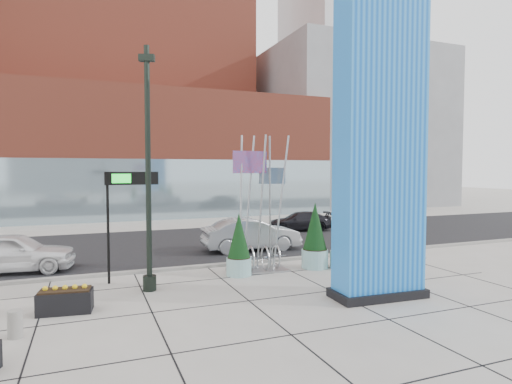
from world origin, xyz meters
name	(u,v)px	position (x,y,z in m)	size (l,w,h in m)	color
ground	(210,296)	(0.00, 0.00, 0.00)	(160.00, 160.00, 0.00)	#9E9991
street_asphalt	(160,245)	(0.00, 10.00, 0.01)	(80.00, 12.00, 0.02)	black
curb_edge	(184,268)	(0.00, 4.00, 0.06)	(80.00, 0.30, 0.12)	gray
tower_podium	(141,155)	(1.00, 27.00, 5.50)	(34.00, 10.00, 11.00)	#A54330
tower_glass_front	(148,190)	(1.00, 22.20, 2.50)	(34.00, 0.60, 5.00)	#8CA5B2
building_grey_parking	(343,130)	(26.00, 32.00, 9.00)	(20.00, 18.00, 18.00)	slate
building_pale_office	(342,28)	(36.00, 48.00, 27.50)	(16.00, 16.00, 55.00)	#B2B7BC
blue_pylon	(380,147)	(5.02, -2.17, 4.87)	(3.09, 1.49, 10.08)	blue
lamp_post	(148,192)	(-1.75, 1.35, 3.38)	(0.56, 0.45, 8.27)	black
public_art_sculpture	(258,235)	(2.78, 2.61, 1.46)	(2.51, 1.36, 5.55)	#A9ABAD
concrete_bollard	(15,324)	(-5.40, -1.63, 0.34)	(0.35, 0.35, 0.68)	gray
overhead_street_sign	(127,188)	(-2.31, 2.80, 3.49)	(1.92, 0.28, 4.06)	black
round_planter_east	(343,239)	(6.27, 1.80, 1.22)	(1.03, 1.03, 2.58)	#98CDCD
round_planter_mid	(315,237)	(5.20, 2.24, 1.31)	(1.11, 1.11, 2.77)	#98CDCD
round_planter_west	(239,246)	(1.80, 2.22, 1.16)	(0.98, 0.98, 2.46)	#98CDCD
box_planter_north	(65,300)	(-4.33, -0.06, 0.37)	(1.56, 0.92, 0.81)	black
car_white_west	(12,253)	(-6.53, 5.97, 0.81)	(1.90, 4.73, 1.61)	white
car_silver_mid	(251,235)	(4.09, 6.82, 0.82)	(1.74, 4.98, 1.64)	#9C9EA3
car_dark_east	(299,221)	(9.66, 12.22, 0.63)	(1.78, 4.37, 1.27)	black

